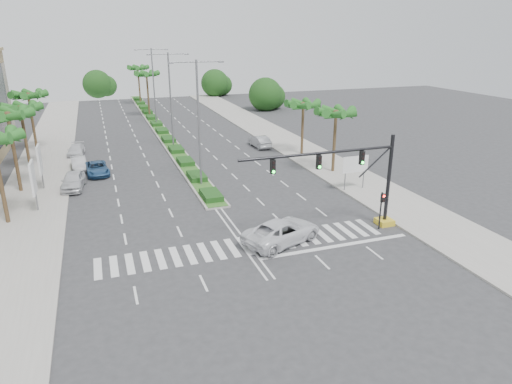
% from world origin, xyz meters
% --- Properties ---
extents(ground, '(160.00, 160.00, 0.00)m').
position_xyz_m(ground, '(0.00, 0.00, 0.00)').
color(ground, '#333335').
rests_on(ground, ground).
extents(footpath_right, '(6.00, 120.00, 0.15)m').
position_xyz_m(footpath_right, '(15.20, 20.00, 0.07)').
color(footpath_right, gray).
rests_on(footpath_right, ground).
extents(footpath_left, '(6.00, 120.00, 0.15)m').
position_xyz_m(footpath_left, '(-15.20, 20.00, 0.07)').
color(footpath_left, gray).
rests_on(footpath_left, ground).
extents(median, '(2.20, 75.00, 0.20)m').
position_xyz_m(median, '(0.00, 45.00, 0.10)').
color(median, gray).
rests_on(median, ground).
extents(median_grass, '(1.80, 75.00, 0.04)m').
position_xyz_m(median_grass, '(0.00, 45.00, 0.22)').
color(median_grass, '#395D1F').
rests_on(median_grass, median).
extents(signal_gantry, '(12.60, 1.20, 7.20)m').
position_xyz_m(signal_gantry, '(9.27, -0.00, 3.46)').
color(signal_gantry, gold).
rests_on(signal_gantry, ground).
extents(pedestrian_signal, '(0.28, 0.36, 3.00)m').
position_xyz_m(pedestrian_signal, '(10.60, -0.68, 2.04)').
color(pedestrian_signal, black).
rests_on(pedestrian_signal, ground).
extents(direction_sign, '(2.70, 0.11, 3.40)m').
position_xyz_m(direction_sign, '(13.50, 7.99, 2.45)').
color(direction_sign, slate).
rests_on(direction_sign, ground).
extents(billboard_near, '(0.18, 2.10, 4.35)m').
position_xyz_m(billboard_near, '(-14.50, 12.00, 2.96)').
color(billboard_near, slate).
rests_on(billboard_near, ground).
extents(billboard_far, '(0.18, 2.10, 4.35)m').
position_xyz_m(billboard_far, '(-14.50, 18.00, 2.96)').
color(billboard_far, slate).
rests_on(billboard_far, ground).
extents(palm_left_mid, '(4.57, 4.68, 7.95)m').
position_xyz_m(palm_left_mid, '(-16.50, 18.00, 7.08)').
color(palm_left_mid, brown).
rests_on(palm_left_mid, ground).
extents(palm_left_far, '(4.57, 4.68, 7.35)m').
position_xyz_m(palm_left_far, '(-16.50, 26.00, 6.50)').
color(palm_left_far, brown).
rests_on(palm_left_far, ground).
extents(palm_left_end, '(4.57, 4.68, 7.75)m').
position_xyz_m(palm_left_end, '(-16.50, 34.00, 6.88)').
color(palm_left_end, brown).
rests_on(palm_left_end, ground).
extents(palm_right_near, '(4.57, 4.68, 7.05)m').
position_xyz_m(palm_right_near, '(14.50, 14.00, 6.20)').
color(palm_right_near, brown).
rests_on(palm_right_near, ground).
extents(palm_right_far, '(4.57, 4.68, 6.75)m').
position_xyz_m(palm_right_far, '(14.50, 22.00, 5.91)').
color(palm_right_far, brown).
rests_on(palm_right_far, ground).
extents(palm_median_a, '(4.57, 4.68, 8.05)m').
position_xyz_m(palm_median_a, '(0.00, 55.00, 7.17)').
color(palm_median_a, brown).
rests_on(palm_median_a, ground).
extents(palm_median_b, '(4.57, 4.68, 8.05)m').
position_xyz_m(palm_median_b, '(0.00, 70.00, 7.17)').
color(palm_median_b, brown).
rests_on(palm_median_b, ground).
extents(streetlight_near, '(5.10, 0.25, 12.00)m').
position_xyz_m(streetlight_near, '(0.00, 14.00, 6.81)').
color(streetlight_near, slate).
rests_on(streetlight_near, ground).
extents(streetlight_mid, '(5.10, 0.25, 12.00)m').
position_xyz_m(streetlight_mid, '(0.00, 30.00, 6.81)').
color(streetlight_mid, slate).
rests_on(streetlight_mid, ground).
extents(streetlight_far, '(5.10, 0.25, 12.00)m').
position_xyz_m(streetlight_far, '(0.00, 46.00, 6.81)').
color(streetlight_far, slate).
rests_on(streetlight_far, ground).
extents(car_parked_a, '(2.49, 5.02, 1.64)m').
position_xyz_m(car_parked_a, '(-11.80, 17.34, 0.82)').
color(car_parked_a, silver).
rests_on(car_parked_a, ground).
extents(car_parked_b, '(1.83, 4.37, 1.41)m').
position_xyz_m(car_parked_b, '(-11.38, 24.05, 0.70)').
color(car_parked_b, '#BAB9BF').
rests_on(car_parked_b, ground).
extents(car_parked_c, '(2.69, 5.03, 1.35)m').
position_xyz_m(car_parked_c, '(-9.55, 21.50, 0.67)').
color(car_parked_c, '#284F7C').
rests_on(car_parked_c, ground).
extents(car_parked_d, '(2.25, 4.61, 1.29)m').
position_xyz_m(car_parked_d, '(-11.80, 30.74, 0.65)').
color(car_parked_d, silver).
rests_on(car_parked_d, ground).
extents(car_crossing, '(6.73, 4.92, 1.70)m').
position_xyz_m(car_crossing, '(2.66, -0.28, 0.85)').
color(car_crossing, white).
rests_on(car_crossing, ground).
extents(car_right, '(1.83, 4.71, 1.53)m').
position_xyz_m(car_right, '(10.89, 27.29, 0.76)').
color(car_right, '#ADAEB2').
rests_on(car_right, ground).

